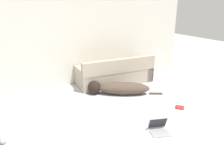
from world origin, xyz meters
The scene contains 5 objects.
wall_back centered at (0.00, 3.68, 1.30)m, with size 7.71×0.06×2.59m.
couch centered at (1.38, 3.15, 0.25)m, with size 2.06×0.88×0.74m.
dog centered at (1.08, 2.47, 0.15)m, with size 1.64×1.06×0.32m.
laptop_open centered at (0.88, 0.74, 0.07)m, with size 0.41×0.40×0.23m.
book_red centered at (1.83, 1.21, 0.01)m, with size 0.24×0.24×0.02m.
Camera 1 is at (-1.36, -1.71, 2.08)m, focal length 35.00 mm.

